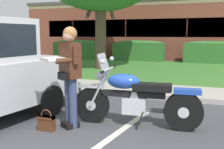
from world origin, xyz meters
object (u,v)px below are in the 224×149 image
Objects in this scene: rider_person at (69,69)px; brick_building at (192,30)px; hedge_left at (78,49)px; hedge_center_right at (212,52)px; hedge_center_left at (139,50)px; handbag at (46,122)px; motorcycle at (140,99)px.

brick_building is at bearing 87.21° from rider_person.
hedge_left is 1.06× the size of hedge_center_right.
hedge_center_right is at bearing 0.00° from hedge_center_left.
handbag is at bearing -82.81° from hedge_center_left.
handbag is 0.12× the size of hedge_center_right.
hedge_center_right is (4.02, 0.00, 0.00)m from hedge_center_left.
brick_building reaches higher than hedge_center_right.
brick_building is (-0.27, 16.75, 1.40)m from motorcycle.
motorcycle is at bearing -95.92° from hedge_center_right.
hedge_left is 8.04m from hedge_center_right.
rider_person is 12.84m from hedge_left.
handbag is 0.02× the size of brick_building.
motorcycle is 6.23× the size of handbag.
brick_building is (1.13, 17.50, 1.74)m from handbag.
handbag is 17.62m from brick_building.
brick_building is at bearing 41.01° from hedge_left.
motorcycle is 1.62m from handbag.
motorcycle is 16.82m from brick_building.
hedge_center_right is (8.04, 0.00, 0.00)m from hedge_left.
brick_building is at bearing 65.63° from hedge_center_left.
brick_building reaches higher than motorcycle.
motorcycle is 0.78× the size of hedge_center_right.
motorcycle is 0.76× the size of hedge_center_left.
hedge_center_right is (2.54, 11.73, 0.51)m from handbag.
rider_person reaches higher than hedge_center_right.
rider_person reaches higher than motorcycle.
hedge_center_right is 6.06m from brick_building.
hedge_center_left is at bearing 0.00° from hedge_left.
hedge_center_left reaches higher than handbag.
hedge_left is at bearing 180.00° from hedge_center_right.
hedge_left is at bearing 116.82° from rider_person.
brick_building reaches higher than handbag.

